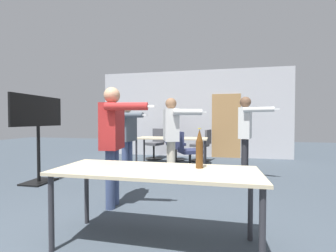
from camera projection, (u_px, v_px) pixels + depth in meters
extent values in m
cube|color=#BCBCC1|center=(192.00, 114.00, 7.48)|extent=(6.24, 0.10, 2.85)
cube|color=#AD7F4C|center=(226.00, 126.00, 7.21)|extent=(0.90, 0.02, 2.05)
cube|color=#C6B793|center=(155.00, 171.00, 2.14)|extent=(1.93, 0.70, 0.03)
cylinder|color=#2D2D33|center=(51.00, 213.00, 2.05)|extent=(0.05, 0.05, 0.71)
cylinder|color=#2D2D33|center=(262.00, 234.00, 1.68)|extent=(0.05, 0.05, 0.71)
cylinder|color=#2D2D33|center=(87.00, 193.00, 2.62)|extent=(0.05, 0.05, 0.71)
cylinder|color=#2D2D33|center=(250.00, 205.00, 2.24)|extent=(0.05, 0.05, 0.71)
cube|color=#C6B793|center=(172.00, 138.00, 5.98)|extent=(1.88, 0.78, 0.03)
cylinder|color=#2D2D33|center=(136.00, 153.00, 5.85)|extent=(0.05, 0.05, 0.71)
cylinder|color=#2D2D33|center=(204.00, 155.00, 5.49)|extent=(0.05, 0.05, 0.71)
cylinder|color=#2D2D33|center=(144.00, 150.00, 6.49)|extent=(0.05, 0.05, 0.71)
cylinder|color=#2D2D33|center=(206.00, 151.00, 6.13)|extent=(0.05, 0.05, 0.71)
cube|color=black|center=(39.00, 182.00, 4.33)|extent=(0.44, 0.56, 0.03)
cylinder|color=black|center=(39.00, 154.00, 4.31)|extent=(0.06, 0.06, 1.06)
cube|color=black|center=(38.00, 111.00, 4.29)|extent=(0.04, 1.24, 0.58)
cube|color=black|center=(37.00, 111.00, 4.30)|extent=(0.01, 1.14, 0.51)
cylinder|color=beige|center=(170.00, 160.00, 4.56)|extent=(0.15, 0.15, 0.80)
cylinder|color=beige|center=(172.00, 162.00, 4.36)|extent=(0.15, 0.15, 0.80)
cube|color=silver|center=(171.00, 125.00, 4.44)|extent=(0.40, 0.53, 0.63)
sphere|color=#936B4C|center=(171.00, 103.00, 4.43)|extent=(0.22, 0.22, 0.22)
cylinder|color=silver|center=(169.00, 126.00, 4.73)|extent=(0.11, 0.11, 0.54)
cylinder|color=silver|center=(187.00, 112.00, 4.17)|extent=(0.55, 0.28, 0.11)
cube|color=white|center=(203.00, 112.00, 4.21)|extent=(0.13, 0.07, 0.03)
cylinder|color=#28282D|center=(245.00, 157.00, 4.80)|extent=(0.12, 0.12, 0.82)
cylinder|color=#28282D|center=(244.00, 158.00, 4.65)|extent=(0.12, 0.12, 0.82)
cube|color=silver|center=(245.00, 123.00, 4.70)|extent=(0.32, 0.44, 0.65)
sphere|color=brown|center=(245.00, 102.00, 4.69)|extent=(0.23, 0.23, 0.23)
cylinder|color=silver|center=(247.00, 123.00, 4.92)|extent=(0.10, 0.10, 0.56)
cylinder|color=silver|center=(259.00, 110.00, 4.35)|extent=(0.56, 0.24, 0.10)
cube|color=white|center=(276.00, 109.00, 4.21)|extent=(0.13, 0.07, 0.03)
cylinder|color=#3D4C75|center=(115.00, 176.00, 3.21)|extent=(0.13, 0.13, 0.80)
cylinder|color=#3D4C75|center=(110.00, 179.00, 3.04)|extent=(0.13, 0.13, 0.80)
cube|color=maroon|center=(112.00, 126.00, 3.11)|extent=(0.28, 0.44, 0.63)
sphere|color=tan|center=(112.00, 95.00, 3.10)|extent=(0.22, 0.22, 0.22)
cylinder|color=maroon|center=(118.00, 127.00, 3.37)|extent=(0.10, 0.10, 0.55)
cylinder|color=maroon|center=(126.00, 106.00, 2.82)|extent=(0.56, 0.16, 0.10)
cube|color=white|center=(150.00, 106.00, 2.79)|extent=(0.12, 0.05, 0.03)
cylinder|color=#3D4C75|center=(129.00, 158.00, 4.82)|extent=(0.13, 0.13, 0.76)
cylinder|color=#3D4C75|center=(125.00, 160.00, 4.66)|extent=(0.13, 0.13, 0.76)
cube|color=#4C5660|center=(127.00, 127.00, 4.72)|extent=(0.31, 0.46, 0.60)
sphere|color=#DBAD89|center=(127.00, 108.00, 4.71)|extent=(0.21, 0.21, 0.21)
cylinder|color=#4C5660|center=(134.00, 127.00, 4.97)|extent=(0.10, 0.10, 0.52)
cylinder|color=#4C5660|center=(131.00, 115.00, 4.38)|extent=(0.53, 0.19, 0.10)
cube|color=white|center=(144.00, 115.00, 4.27)|extent=(0.12, 0.06, 0.03)
cylinder|color=black|center=(176.00, 160.00, 6.78)|extent=(0.52, 0.52, 0.03)
cylinder|color=black|center=(176.00, 152.00, 6.77)|extent=(0.06, 0.06, 0.41)
cube|color=navy|center=(176.00, 144.00, 6.76)|extent=(0.64, 0.64, 0.08)
cube|color=navy|center=(168.00, 136.00, 6.66)|extent=(0.29, 0.40, 0.42)
cylinder|color=black|center=(190.00, 172.00, 5.19)|extent=(0.52, 0.52, 0.03)
cylinder|color=black|center=(190.00, 162.00, 5.18)|extent=(0.06, 0.06, 0.42)
cube|color=navy|center=(190.00, 151.00, 5.18)|extent=(0.62, 0.62, 0.08)
cube|color=navy|center=(179.00, 141.00, 5.09)|extent=(0.26, 0.41, 0.42)
cylinder|color=black|center=(200.00, 160.00, 6.62)|extent=(0.52, 0.52, 0.03)
cylinder|color=black|center=(200.00, 153.00, 6.62)|extent=(0.06, 0.06, 0.40)
cube|color=#4C4C51|center=(200.00, 145.00, 6.61)|extent=(0.57, 0.57, 0.08)
cube|color=#4C4C51|center=(208.00, 137.00, 6.49)|extent=(0.17, 0.44, 0.42)
cylinder|color=black|center=(154.00, 159.00, 6.95)|extent=(0.52, 0.52, 0.03)
cylinder|color=black|center=(154.00, 151.00, 6.95)|extent=(0.06, 0.06, 0.41)
cube|color=#4C4C51|center=(154.00, 144.00, 6.94)|extent=(0.59, 0.59, 0.08)
cube|color=#4C4C51|center=(159.00, 135.00, 7.16)|extent=(0.43, 0.21, 0.42)
cylinder|color=#563314|center=(199.00, 155.00, 2.18)|extent=(0.07, 0.07, 0.26)
cone|color=#563314|center=(199.00, 135.00, 2.18)|extent=(0.06, 0.06, 0.12)
cylinder|color=gold|center=(200.00, 128.00, 2.18)|extent=(0.03, 0.03, 0.01)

